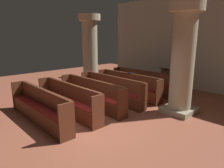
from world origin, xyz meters
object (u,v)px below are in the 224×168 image
object	(u,v)px
pew_row_1	(128,85)
pew_row_4	(68,98)
pillar_far_side	(90,50)
kneeler_box_red	(176,101)
pew_row_2	(111,88)
hymn_book	(130,73)
lectern	(164,80)
pew_row_0	(142,81)
pillar_aisle_side	(183,58)
pew_row_3	(91,93)
pew_row_5	(39,105)

from	to	relation	value
pew_row_1	pew_row_4	bearing A→B (deg)	-90.00
pillar_far_side	kneeler_box_red	size ratio (longest dim) A/B	9.35
pew_row_2	hymn_book	bearing A→B (deg)	90.66
kneeler_box_red	lectern	bearing A→B (deg)	134.08
pew_row_0	kneeler_box_red	xyz separation A→B (m)	(1.99, -0.43, -0.39)
pew_row_0	pillar_far_side	xyz separation A→B (m)	(-2.46, -1.09, 1.34)
pew_row_2	pillar_aisle_side	xyz separation A→B (m)	(2.51, 0.84, 1.34)
pillar_aisle_side	pew_row_1	bearing A→B (deg)	176.79
pew_row_3	pillar_far_side	distance (m)	3.36
pew_row_2	kneeler_box_red	xyz separation A→B (m)	(1.99, 1.53, -0.39)
pew_row_0	pillar_aisle_side	bearing A→B (deg)	-24.05
pew_row_2	hymn_book	size ratio (longest dim) A/B	15.70
pew_row_2	pew_row_5	size ratio (longest dim) A/B	1.00
pew_row_4	pew_row_2	bearing A→B (deg)	90.00
pew_row_1	lectern	xyz separation A→B (m)	(0.44, 2.15, -0.06)
pillar_aisle_side	lectern	distance (m)	3.39
pew_row_5	pew_row_1	bearing A→B (deg)	90.00
pew_row_4	hymn_book	xyz separation A→B (m)	(-0.01, 3.13, 0.48)
pew_row_5	pillar_far_side	distance (m)	4.73
pew_row_5	pillar_aisle_side	world-z (taller)	pillar_aisle_side
pew_row_2	hymn_book	world-z (taller)	hymn_book
pew_row_4	pillar_aisle_side	xyz separation A→B (m)	(2.51, 2.80, 1.34)
pew_row_4	pillar_far_side	bearing A→B (deg)	130.97
pew_row_1	hymn_book	world-z (taller)	hymn_book
pew_row_1	pew_row_4	size ratio (longest dim) A/B	1.00
pew_row_2	lectern	world-z (taller)	lectern
pew_row_5	kneeler_box_red	bearing A→B (deg)	65.97
pew_row_3	lectern	world-z (taller)	lectern
pew_row_2	pillar_far_side	xyz separation A→B (m)	(-2.46, 0.88, 1.34)
pew_row_3	pew_row_4	world-z (taller)	same
pillar_aisle_side	pew_row_4	bearing A→B (deg)	-131.90
hymn_book	pew_row_1	bearing A→B (deg)	-85.89
pew_row_0	hymn_book	world-z (taller)	hymn_book
pew_row_5	lectern	size ratio (longest dim) A/B	3.06
hymn_book	pew_row_4	bearing A→B (deg)	-89.75
pew_row_3	pew_row_5	distance (m)	1.96
pew_row_4	kneeler_box_red	world-z (taller)	pew_row_4
pew_row_0	pew_row_4	xyz separation A→B (m)	(0.00, -3.92, 0.00)
pew_row_2	pew_row_4	distance (m)	1.96
pew_row_2	hymn_book	distance (m)	1.26
pew_row_0	pew_row_2	xyz separation A→B (m)	(0.00, -1.96, 0.00)
pew_row_5	pew_row_0	bearing A→B (deg)	90.00
pew_row_3	pew_row_5	size ratio (longest dim) A/B	1.00
pew_row_0	pillar_aisle_side	distance (m)	3.06
pillar_far_side	hymn_book	world-z (taller)	pillar_far_side
pew_row_4	pillar_aisle_side	bearing A→B (deg)	48.10
pillar_aisle_side	kneeler_box_red	xyz separation A→B (m)	(-0.52, 0.69, -1.73)
pew_row_4	lectern	distance (m)	5.11
pew_row_5	hymn_book	distance (m)	4.14
pew_row_3	pillar_aisle_side	size ratio (longest dim) A/B	0.93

